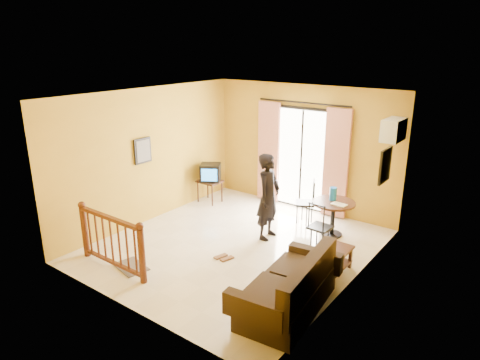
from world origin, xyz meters
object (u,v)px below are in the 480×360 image
Objects in this scene: television at (210,172)px; coffee_table at (329,259)px; sofa at (291,290)px; standing_person at (268,197)px; dining_table at (333,209)px.

television is 4.00m from coffee_table.
sofa is 1.14× the size of standing_person.
sofa is (0.01, -1.25, 0.06)m from coffee_table.
standing_person is at bearing 159.78° from coffee_table.
television reaches higher than dining_table.
television is 0.36× the size of standing_person.
sofa is at bearing -67.56° from television.
coffee_table is at bearing -116.33° from standing_person.
standing_person reaches higher than dining_table.
standing_person is at bearing -138.94° from dining_table.
sofa is (0.62, -2.67, -0.22)m from dining_table.
coffee_table is 1.77m from standing_person.
standing_person is (-0.97, -0.84, 0.29)m from dining_table.
television is 2.29m from standing_person.
standing_person is at bearing -52.90° from television.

